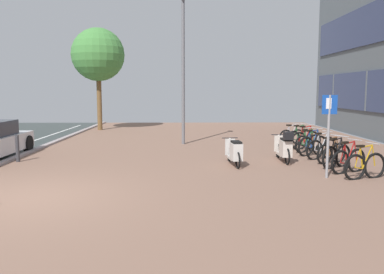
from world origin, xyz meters
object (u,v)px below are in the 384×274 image
object	(u,v)px
bicycle_rack_07	(306,140)
street_tree	(98,55)
bicycle_rack_00	(365,166)
bicycle_rack_05	(313,146)
bicycle_rack_04	(322,149)
parking_sign	(329,127)
bicycle_rack_01	(349,161)
bicycle_rack_03	(331,153)
scooter_near	(284,148)
bicycle_rack_08	(299,138)
bollard_far	(17,149)
bicycle_rack_02	(337,156)
lamp_post	(183,63)
bicycle_rack_09	(292,136)
bicycle_rack_06	(308,143)
scooter_mid	(235,152)

from	to	relation	value
bicycle_rack_07	street_tree	size ratio (longest dim) A/B	0.23
street_tree	bicycle_rack_00	bearing A→B (deg)	-53.15
street_tree	bicycle_rack_05	bearing A→B (deg)	-43.95
bicycle_rack_04	parking_sign	distance (m)	3.21
bicycle_rack_00	street_tree	size ratio (longest dim) A/B	0.23
bicycle_rack_01	bicycle_rack_03	distance (m)	1.51
bicycle_rack_00	scooter_near	xyz separation A→B (m)	(-1.53, 2.45, 0.13)
bicycle_rack_04	bicycle_rack_07	bearing A→B (deg)	86.50
bicycle_rack_00	bicycle_rack_03	bearing A→B (deg)	91.24
bicycle_rack_08	street_tree	xyz separation A→B (m)	(-9.79, 7.01, 4.00)
bicycle_rack_07	bollard_far	xyz separation A→B (m)	(-10.28, -2.65, 0.08)
bicycle_rack_02	bicycle_rack_07	bearing A→B (deg)	86.69
parking_sign	lamp_post	world-z (taller)	lamp_post
bicycle_rack_08	bicycle_rack_04	bearing A→B (deg)	-91.79
bicycle_rack_02	scooter_near	distance (m)	1.65
bicycle_rack_09	scooter_near	world-z (taller)	scooter_near
bollard_far	bicycle_rack_03	bearing A→B (deg)	-2.13
street_tree	bollard_far	xyz separation A→B (m)	(-0.44, -10.41, -3.90)
bicycle_rack_07	bicycle_rack_04	bearing A→B (deg)	-93.50
bicycle_rack_08	bicycle_rack_03	bearing A→B (deg)	-90.74
bicycle_rack_03	bollard_far	size ratio (longest dim) A/B	1.35
bicycle_rack_09	bollard_far	distance (m)	10.94
bicycle_rack_06	bicycle_rack_09	size ratio (longest dim) A/B	0.97
bicycle_rack_02	bicycle_rack_09	distance (m)	5.30
bicycle_rack_03	street_tree	size ratio (longest dim) A/B	0.20
bicycle_rack_09	scooter_near	distance (m)	4.58
bicycle_rack_05	bicycle_rack_06	size ratio (longest dim) A/B	1.08
parking_sign	bicycle_rack_09	bearing A→B (deg)	82.71
scooter_mid	street_tree	xyz separation A→B (m)	(-6.57, 11.18, 3.92)
bicycle_rack_03	bicycle_rack_09	bearing A→B (deg)	90.77
bicycle_rack_04	lamp_post	world-z (taller)	lamp_post
bicycle_rack_02	bicycle_rack_03	xyz separation A→B (m)	(0.13, 0.76, -0.02)
bicycle_rack_03	scooter_mid	size ratio (longest dim) A/B	0.66
bicycle_rack_03	bicycle_rack_09	xyz separation A→B (m)	(-0.06, 4.54, -0.00)
bicycle_rack_04	scooter_mid	distance (m)	3.33
bicycle_rack_00	bicycle_rack_05	bearing A→B (deg)	92.52
scooter_mid	parking_sign	size ratio (longest dim) A/B	0.81
bicycle_rack_04	scooter_mid	xyz separation A→B (m)	(-3.12, -1.15, 0.08)
street_tree	bicycle_rack_04	bearing A→B (deg)	-45.99
bollard_far	lamp_post	bearing A→B (deg)	38.01
bicycle_rack_02	scooter_mid	xyz separation A→B (m)	(-3.04, 0.36, 0.07)
bicycle_rack_00	street_tree	distance (m)	16.80
bicycle_rack_02	bicycle_rack_08	bearing A→B (deg)	87.80
bicycle_rack_04	scooter_mid	size ratio (longest dim) A/B	0.72
bicycle_rack_08	bicycle_rack_05	bearing A→B (deg)	-94.19
bicycle_rack_02	bicycle_rack_04	xyz separation A→B (m)	(0.08, 1.51, -0.00)
bicycle_rack_01	bicycle_rack_07	bearing A→B (deg)	87.88
bicycle_rack_07	parking_sign	distance (m)	5.38
bicycle_rack_03	scooter_mid	distance (m)	3.19
bicycle_rack_03	bollard_far	xyz separation A→B (m)	(-10.18, 0.38, 0.11)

